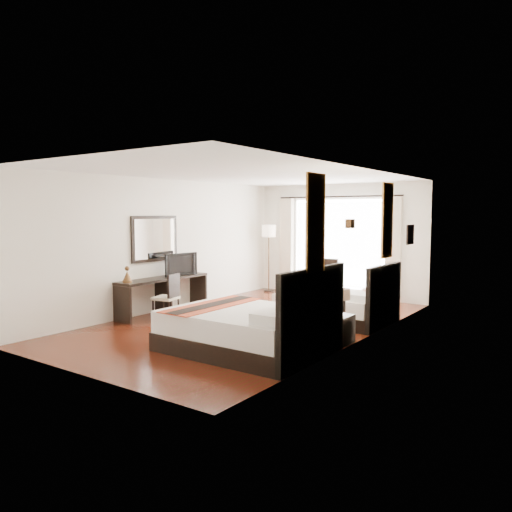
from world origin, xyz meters
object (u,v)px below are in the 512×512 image
Objects in this scene: vase at (332,310)px; bed_near at (250,328)px; table_lamp at (343,296)px; window_chair at (326,289)px; fruit_bowl at (312,276)px; nightstand at (339,329)px; desk_chair at (167,305)px; side_table at (312,289)px; console_desk at (164,295)px; television at (179,264)px; floor_lamp at (269,235)px; bed_far at (338,306)px.

bed_near is at bearing -131.19° from vase.
table_lamp is 0.38× the size of window_chair.
fruit_bowl is (-2.28, 3.13, -0.17)m from table_lamp.
fruit_bowl is at bearing 125.14° from nightstand.
vase is at bearing 169.66° from desk_chair.
side_table is at bearing 126.04° from table_lamp.
window_chair is at bearing 102.84° from bed_near.
bed_near is at bearing 149.54° from desk_chair.
console_desk is 0.76m from television.
floor_lamp is at bearing 162.89° from fruit_bowl.
console_desk is at bearing -174.92° from television.
desk_chair is at bearing -174.91° from nightstand.
console_desk is 3.62m from fruit_bowl.
desk_chair reaches higher than console_desk.
desk_chair is 3.93m from window_chair.
fruit_bowl reaches higher than nightstand.
table_lamp reaches higher than console_desk.
television is at bearing 174.01° from table_lamp.
side_table is (-2.25, 3.20, 0.05)m from nightstand.
side_table reaches higher than nightstand.
fruit_bowl is at bearing -17.11° from floor_lamp.
bed_far is at bearing -48.40° from side_table.
nightstand is at bearing -0.61° from console_desk.
bed_far reaches higher than table_lamp.
fruit_bowl is 0.45m from window_chair.
bed_near is 1.07× the size of console_desk.
television is 0.83× the size of window_chair.
bed_far is 5.40× the size of table_lamp.
desk_chair is at bearing -28.67° from window_chair.
fruit_bowl is (-2.23, 3.40, 0.02)m from vase.
bed_far is 1.67m from nightstand.
vase is 0.22× the size of side_table.
desk_chair is at bearing -143.88° from television.
nightstand is 3.57m from desk_chair.
fruit_bowl is (1.74, 2.71, -0.41)m from television.
table_lamp is 0.45× the size of television.
television is at bearing 87.42° from console_desk.
desk_chair reaches higher than table_lamp.
window_chair is (-1.17, 1.76, 0.01)m from bed_far.
nightstand is at bearing 53.25° from bed_near.
side_table is (1.31, 3.52, 0.01)m from desk_chair.
television is 3.25m from fruit_bowl.
desk_chair is (-2.82, -1.81, -0.02)m from bed_far.
window_chair is at bearing 118.61° from vase.
bed_near is 5.03× the size of nightstand.
bed_near is at bearing -110.81° from television.
bed_near is 4.21× the size of side_table.
bed_far is 3.59m from console_desk.
television is 3.30m from side_table.
table_lamp is 4.06m from console_desk.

